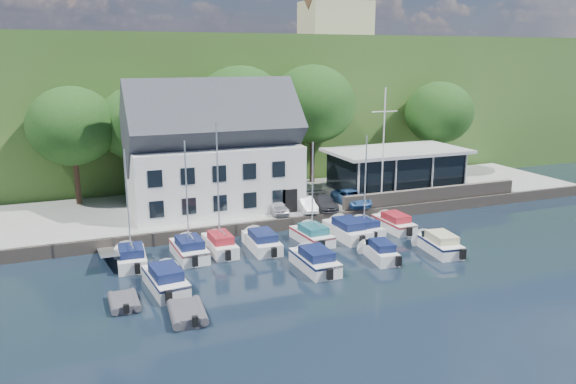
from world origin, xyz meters
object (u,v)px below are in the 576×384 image
car_silver (276,206)px  boat_r2_2 (315,259)px  boat_r1_5 (347,228)px  car_blue (352,197)px  boat_r1_0 (128,204)px  flagpole (383,147)px  dinghy_1 (187,311)px  boat_r2_3 (380,250)px  boat_r2_4 (439,242)px  boat_r1_7 (394,221)px  boat_r1_2 (218,192)px  boat_r1_6 (365,184)px  car_white (306,204)px  club_pavilion (396,170)px  boat_r1_1 (187,194)px  harbor_building (213,158)px  boat_r1_4 (312,188)px  car_dgrey (323,202)px  boat_r2_0 (165,278)px  boat_r1_3 (262,240)px  dinghy_0 (124,301)px

car_silver → boat_r2_2: bearing=-96.3°
car_silver → boat_r1_5: bearing=-53.7°
car_blue → boat_r1_0: (-19.56, -5.30, 2.63)m
car_blue → flagpole: size_ratio=0.40×
flagpole → dinghy_1: (-20.39, -13.94, -5.72)m
boat_r2_3 → boat_r2_4: 4.77m
boat_r1_0 → boat_r1_7: 21.16m
car_silver → boat_r1_2: 8.39m
car_blue → boat_r1_6: 5.96m
car_blue → boat_r1_5: car_blue is taller
car_silver → boat_r1_2: bearing=-141.2°
flagpole → boat_r1_6: 6.69m
car_blue → car_white: bearing=-176.9°
club_pavilion → boat_r1_1: size_ratio=1.43×
boat_r2_2 → boat_r2_3: (5.02, 0.03, -0.07)m
boat_r1_1 → boat_r2_2: (7.29, -5.29, -3.85)m
harbor_building → boat_r2_2: harbor_building is taller
car_white → boat_r1_5: 5.29m
flagpole → boat_r1_1: 18.96m
boat_r1_0 → boat_r1_4: size_ratio=1.02×
car_blue → boat_r2_2: (-8.32, -10.52, -0.95)m
boat_r1_4 → boat_r2_4: 10.01m
harbor_building → boat_r2_2: size_ratio=2.29×
car_white → boat_r1_1: 12.54m
car_dgrey → boat_r2_0: bearing=-144.6°
boat_r1_5 → boat_r2_3: (-0.11, -5.17, -0.08)m
club_pavilion → boat_r1_3: bearing=-152.9°
flagpole → boat_r1_2: size_ratio=1.15×
boat_r1_4 → dinghy_1: (-11.49, -9.14, -3.86)m
boat_r1_5 → boat_r1_6: size_ratio=0.83×
car_white → car_blue: car_blue is taller
car_dgrey → boat_r1_1: size_ratio=0.45×
boat_r1_2 → boat_r2_3: bearing=-30.7°
boat_r1_1 → boat_r1_3: bearing=-3.9°
boat_r2_0 → boat_r1_3: bearing=26.3°
club_pavilion → boat_r2_3: bearing=-125.6°
boat_r1_0 → boat_r2_0: (1.45, -4.95, -3.55)m
flagpole → dinghy_0: bearing=-154.5°
flagpole → boat_r1_5: bearing=-140.9°
boat_r1_4 → car_white: bearing=66.5°
harbor_building → car_white: harbor_building is taller
boat_r1_1 → car_blue: bearing=16.0°
car_silver → boat_r1_2: (-6.18, -4.93, 2.83)m
flagpole → car_silver: bearing=176.6°
car_dgrey → boat_r2_2: car_dgrey is taller
car_silver → car_blue: car_blue is taller
car_silver → boat_r1_4: boat_r1_4 is taller
boat_r2_2 → harbor_building: bearing=101.3°
car_white → flagpole: (7.20, -0.27, 4.53)m
boat_r1_3 → boat_r1_4: 5.39m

